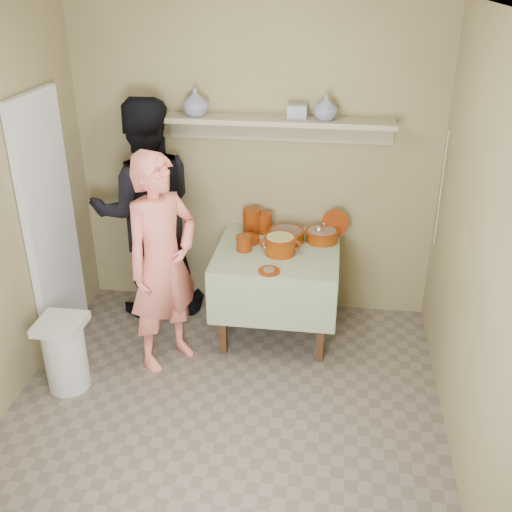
% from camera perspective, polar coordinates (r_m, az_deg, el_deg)
% --- Properties ---
extents(ground, '(3.50, 3.50, 0.00)m').
position_cam_1_polar(ground, '(4.15, -3.66, -16.40)').
color(ground, '#6F6357').
rests_on(ground, ground).
extents(tile_panel, '(0.06, 0.70, 2.00)m').
position_cam_1_polar(tile_panel, '(4.82, -18.97, 2.75)').
color(tile_panel, silver).
rests_on(tile_panel, ground).
extents(plate_stack_a, '(0.15, 0.15, 0.21)m').
position_cam_1_polar(plate_stack_a, '(5.00, -0.40, 3.38)').
color(plate_stack_a, '#682107').
rests_on(plate_stack_a, serving_table).
extents(plate_stack_b, '(0.14, 0.14, 0.17)m').
position_cam_1_polar(plate_stack_b, '(5.02, 0.76, 3.20)').
color(plate_stack_b, '#682107').
rests_on(plate_stack_b, serving_table).
extents(bowl_stack, '(0.12, 0.12, 0.12)m').
position_cam_1_polar(bowl_stack, '(4.69, -1.14, 1.22)').
color(bowl_stack, '#682107').
rests_on(bowl_stack, serving_table).
extents(empty_bowl, '(0.18, 0.18, 0.05)m').
position_cam_1_polar(empty_bowl, '(4.85, -0.73, 1.59)').
color(empty_bowl, '#682107').
rests_on(empty_bowl, serving_table).
extents(propped_lid, '(0.24, 0.12, 0.23)m').
position_cam_1_polar(propped_lid, '(4.95, 7.53, 3.10)').
color(propped_lid, '#682107').
rests_on(propped_lid, serving_table).
extents(vase_right, '(0.23, 0.23, 0.19)m').
position_cam_1_polar(vase_right, '(4.70, 6.67, 13.89)').
color(vase_right, navy).
rests_on(vase_right, wall_shelf).
extents(vase_left, '(0.26, 0.26, 0.21)m').
position_cam_1_polar(vase_left, '(4.82, -5.81, 14.37)').
color(vase_left, navy).
rests_on(vase_left, wall_shelf).
extents(ceramic_box, '(0.16, 0.12, 0.11)m').
position_cam_1_polar(ceramic_box, '(4.74, 3.91, 13.57)').
color(ceramic_box, navy).
rests_on(ceramic_box, wall_shelf).
extents(person_cook, '(0.68, 0.73, 1.67)m').
position_cam_1_polar(person_cook, '(4.40, -8.88, -0.69)').
color(person_cook, '#F57A6A').
rests_on(person_cook, ground).
extents(person_helper, '(1.12, 1.00, 1.88)m').
position_cam_1_polar(person_helper, '(5.09, -10.43, 4.30)').
color(person_helper, black).
rests_on(person_helper, ground).
extents(room_shell, '(3.04, 3.54, 2.62)m').
position_cam_1_polar(room_shell, '(3.28, -4.45, 4.82)').
color(room_shell, '#96895C').
rests_on(room_shell, ground).
extents(serving_table, '(0.97, 0.97, 0.76)m').
position_cam_1_polar(serving_table, '(4.80, 2.07, -0.62)').
color(serving_table, '#4C2D16').
rests_on(serving_table, ground).
extents(cazuela_meat_a, '(0.30, 0.30, 0.10)m').
position_cam_1_polar(cazuela_meat_a, '(4.86, 2.93, 2.05)').
color(cazuela_meat_a, '#632305').
rests_on(cazuela_meat_a, serving_table).
extents(cazuela_meat_b, '(0.28, 0.28, 0.10)m').
position_cam_1_polar(cazuela_meat_b, '(4.88, 6.30, 2.05)').
color(cazuela_meat_b, '#632305').
rests_on(cazuela_meat_b, serving_table).
extents(ladle, '(0.08, 0.26, 0.19)m').
position_cam_1_polar(ladle, '(4.84, 6.04, 2.52)').
color(ladle, silver).
rests_on(ladle, cazuela_meat_b).
extents(cazuela_rice, '(0.33, 0.25, 0.14)m').
position_cam_1_polar(cazuela_rice, '(4.64, 2.31, 1.19)').
color(cazuela_rice, '#632305').
rests_on(cazuela_rice, serving_table).
extents(front_plate, '(0.16, 0.16, 0.03)m').
position_cam_1_polar(front_plate, '(4.38, 1.25, -1.42)').
color(front_plate, '#682107').
rests_on(front_plate, serving_table).
extents(wall_shelf, '(1.80, 0.25, 0.21)m').
position_cam_1_polar(wall_shelf, '(4.79, 2.15, 12.52)').
color(wall_shelf, tan).
rests_on(wall_shelf, room_shell).
extents(trash_bin, '(0.32, 0.32, 0.56)m').
position_cam_1_polar(trash_bin, '(4.55, -17.71, -8.82)').
color(trash_bin, silver).
rests_on(trash_bin, ground).
extents(electrical_cord, '(0.01, 0.05, 0.90)m').
position_cam_1_polar(electrical_cord, '(4.79, 17.21, 6.06)').
color(electrical_cord, silver).
rests_on(electrical_cord, wall_shelf).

